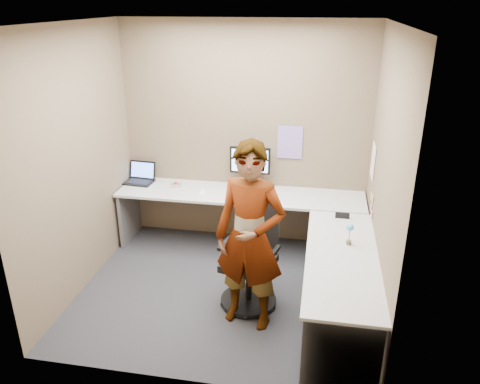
% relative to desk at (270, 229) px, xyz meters
% --- Properties ---
extents(ground, '(3.00, 3.00, 0.00)m').
position_rel_desk_xyz_m(ground, '(-0.44, -0.39, -0.59)').
color(ground, '#232327').
rests_on(ground, ground).
extents(wall_back, '(3.00, 0.00, 3.00)m').
position_rel_desk_xyz_m(wall_back, '(-0.44, 0.91, 0.76)').
color(wall_back, brown).
rests_on(wall_back, ground).
extents(wall_right, '(0.00, 2.70, 2.70)m').
position_rel_desk_xyz_m(wall_right, '(1.06, -0.39, 0.76)').
color(wall_right, brown).
rests_on(wall_right, ground).
extents(wall_left, '(0.00, 2.70, 2.70)m').
position_rel_desk_xyz_m(wall_left, '(-1.94, -0.39, 0.76)').
color(wall_left, brown).
rests_on(wall_left, ground).
extents(ceiling, '(3.00, 3.00, 0.00)m').
position_rel_desk_xyz_m(ceiling, '(-0.44, -0.39, 2.11)').
color(ceiling, white).
rests_on(ceiling, wall_back).
extents(desk, '(2.98, 2.58, 0.73)m').
position_rel_desk_xyz_m(desk, '(0.00, 0.00, 0.00)').
color(desk, '#B2B2B2').
rests_on(desk, ground).
extents(paper_ream, '(0.31, 0.23, 0.06)m').
position_rel_desk_xyz_m(paper_ream, '(-0.35, 0.74, 0.17)').
color(paper_ream, red).
rests_on(paper_ream, desk).
extents(monitor, '(0.49, 0.15, 0.46)m').
position_rel_desk_xyz_m(monitor, '(-0.35, 0.76, 0.48)').
color(monitor, black).
rests_on(monitor, paper_ream).
extents(laptop, '(0.37, 0.32, 0.25)m').
position_rel_desk_xyz_m(laptop, '(-1.75, 0.75, 0.20)').
color(laptop, black).
rests_on(laptop, desk).
extents(trackball_mouse, '(0.12, 0.08, 0.07)m').
position_rel_desk_xyz_m(trackball_mouse, '(-1.25, 0.65, 0.17)').
color(trackball_mouse, '#B7B7BC').
rests_on(trackball_mouse, desk).
extents(origami, '(0.10, 0.10, 0.06)m').
position_rel_desk_xyz_m(origami, '(-0.89, 0.53, 0.17)').
color(origami, white).
rests_on(origami, desk).
extents(stapler, '(0.15, 0.04, 0.05)m').
position_rel_desk_xyz_m(stapler, '(0.76, 0.11, 0.17)').
color(stapler, black).
rests_on(stapler, desk).
extents(flower, '(0.07, 0.07, 0.22)m').
position_rel_desk_xyz_m(flower, '(0.80, -0.47, 0.28)').
color(flower, brown).
rests_on(flower, desk).
extents(calendar_purple, '(0.30, 0.01, 0.40)m').
position_rel_desk_xyz_m(calendar_purple, '(0.11, 0.90, 0.71)').
color(calendar_purple, '#846BB7').
rests_on(calendar_purple, wall_back).
extents(calendar_white, '(0.01, 0.28, 0.38)m').
position_rel_desk_xyz_m(calendar_white, '(1.05, 0.51, 0.66)').
color(calendar_white, white).
rests_on(calendar_white, wall_right).
extents(sticky_note_a, '(0.01, 0.07, 0.07)m').
position_rel_desk_xyz_m(sticky_note_a, '(1.05, 0.16, 0.36)').
color(sticky_note_a, '#F2E059').
rests_on(sticky_note_a, wall_right).
extents(sticky_note_b, '(0.01, 0.07, 0.07)m').
position_rel_desk_xyz_m(sticky_note_b, '(1.05, 0.21, 0.23)').
color(sticky_note_b, pink).
rests_on(sticky_note_b, wall_right).
extents(sticky_note_c, '(0.01, 0.07, 0.07)m').
position_rel_desk_xyz_m(sticky_note_c, '(1.05, 0.09, 0.21)').
color(sticky_note_c, pink).
rests_on(sticky_note_c, wall_right).
extents(sticky_note_d, '(0.01, 0.07, 0.07)m').
position_rel_desk_xyz_m(sticky_note_d, '(1.05, 0.31, 0.33)').
color(sticky_note_d, '#F2E059').
rests_on(sticky_note_d, wall_right).
extents(office_chair, '(0.60, 0.58, 1.07)m').
position_rel_desk_xyz_m(office_chair, '(-0.13, -0.50, -0.15)').
color(office_chair, black).
rests_on(office_chair, ground).
extents(person, '(0.72, 0.55, 1.79)m').
position_rel_desk_xyz_m(person, '(-0.09, -0.82, 0.31)').
color(person, '#999399').
rests_on(person, ground).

